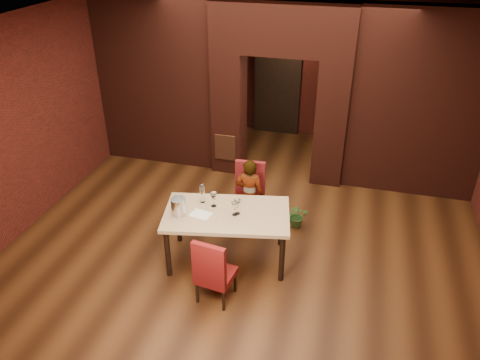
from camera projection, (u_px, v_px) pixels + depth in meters
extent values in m
plane|color=#4A2912|center=(252.00, 230.00, 7.44)|extent=(8.00, 8.00, 0.00)
cube|color=silver|center=(256.00, 22.00, 5.85)|extent=(7.00, 8.00, 0.04)
cube|color=maroon|center=(297.00, 63.00, 10.00)|extent=(7.00, 0.04, 3.20)
cube|color=maroon|center=(40.00, 115.00, 7.43)|extent=(0.04, 8.00, 3.20)
cube|color=maroon|center=(229.00, 112.00, 8.76)|extent=(0.55, 0.55, 2.30)
cube|color=maroon|center=(331.00, 122.00, 8.33)|extent=(0.55, 0.55, 2.30)
cube|color=maroon|center=(283.00, 27.00, 7.75)|extent=(2.45, 0.55, 0.90)
cube|color=maroon|center=(157.00, 83.00, 8.85)|extent=(2.28, 0.35, 3.20)
cube|color=maroon|center=(419.00, 106.00, 7.79)|extent=(2.28, 0.35, 3.20)
cube|color=brown|center=(225.00, 148.00, 8.81)|extent=(0.40, 0.03, 0.50)
cube|color=black|center=(277.00, 87.00, 10.31)|extent=(0.90, 0.08, 2.10)
cube|color=black|center=(277.00, 88.00, 10.28)|extent=(1.02, 0.04, 2.22)
cube|color=tan|center=(227.00, 236.00, 6.63)|extent=(1.87, 1.28, 0.81)
cube|color=maroon|center=(248.00, 197.00, 7.34)|extent=(0.51, 0.51, 1.04)
cube|color=maroon|center=(216.00, 268.00, 5.92)|extent=(0.50, 0.50, 0.97)
imported|color=silver|center=(249.00, 195.00, 7.23)|extent=(0.45, 0.31, 1.21)
cube|color=white|center=(201.00, 214.00, 6.39)|extent=(0.31, 0.25, 0.00)
cylinder|color=#B4B3BA|center=(179.00, 207.00, 6.34)|extent=(0.20, 0.20, 0.25)
cylinder|color=white|center=(202.00, 193.00, 6.60)|extent=(0.07, 0.07, 0.29)
imported|color=#39682C|center=(297.00, 216.00, 7.46)|extent=(0.39, 0.36, 0.38)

